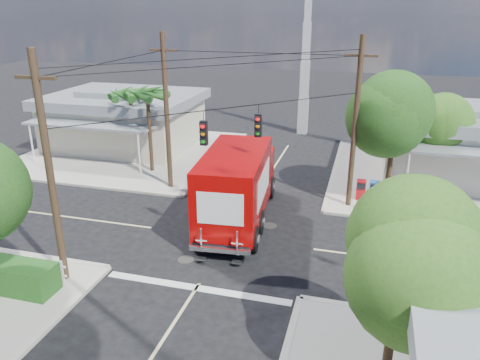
% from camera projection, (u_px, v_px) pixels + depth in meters
% --- Properties ---
extents(ground, '(120.00, 120.00, 0.00)m').
position_uv_depth(ground, '(229.00, 238.00, 22.03)').
color(ground, black).
rests_on(ground, ground).
extents(sidewalk_ne, '(14.12, 14.12, 0.14)m').
position_uv_depth(sidewalk_ne, '(446.00, 180.00, 29.08)').
color(sidewalk_ne, '#ACA79C').
rests_on(sidewalk_ne, ground).
extents(sidewalk_nw, '(14.12, 14.12, 0.14)m').
position_uv_depth(sidewalk_nw, '(131.00, 152.00, 34.55)').
color(sidewalk_nw, '#ACA79C').
rests_on(sidewalk_nw, ground).
extents(road_markings, '(32.00, 32.00, 0.01)m').
position_uv_depth(road_markings, '(219.00, 253.00, 20.71)').
color(road_markings, beige).
rests_on(road_markings, ground).
extents(building_ne, '(11.80, 10.20, 4.50)m').
position_uv_depth(building_ne, '(478.00, 143.00, 28.86)').
color(building_ne, beige).
rests_on(building_ne, sidewalk_ne).
extents(building_nw, '(10.80, 10.20, 4.30)m').
position_uv_depth(building_nw, '(125.00, 118.00, 35.50)').
color(building_nw, beige).
rests_on(building_nw, sidewalk_nw).
extents(radio_tower, '(0.80, 0.80, 17.00)m').
position_uv_depth(radio_tower, '(305.00, 66.00, 37.95)').
color(radio_tower, silver).
rests_on(radio_tower, ground).
extents(tree_ne_front, '(4.21, 4.14, 6.66)m').
position_uv_depth(tree_ne_front, '(396.00, 117.00, 24.63)').
color(tree_ne_front, '#422D1C').
rests_on(tree_ne_front, sidewalk_ne).
extents(tree_ne_back, '(3.77, 3.66, 5.82)m').
position_uv_depth(tree_ne_back, '(442.00, 121.00, 26.17)').
color(tree_ne_back, '#422D1C').
rests_on(tree_ne_back, sidewalk_ne).
extents(tree_se, '(3.67, 3.54, 5.62)m').
position_uv_depth(tree_se, '(402.00, 259.00, 12.32)').
color(tree_se, '#422D1C').
rests_on(tree_se, sidewalk_se).
extents(palm_nw_front, '(3.01, 3.08, 5.59)m').
position_uv_depth(palm_nw_front, '(147.00, 95.00, 28.90)').
color(palm_nw_front, '#422D1C').
rests_on(palm_nw_front, sidewalk_nw).
extents(palm_nw_back, '(3.01, 3.08, 5.19)m').
position_uv_depth(palm_nw_back, '(130.00, 96.00, 30.89)').
color(palm_nw_back, '#422D1C').
rests_on(palm_nw_back, sidewalk_nw).
extents(utility_poles, '(12.00, 10.68, 9.00)m').
position_uv_depth(utility_poles, '(206.00, 131.00, 22.23)').
color(utility_poles, '#473321').
rests_on(utility_poles, ground).
extents(picket_fence, '(5.94, 0.06, 1.00)m').
position_uv_depth(picket_fence, '(2.00, 261.00, 18.71)').
color(picket_fence, silver).
rests_on(picket_fence, sidewalk_sw).
extents(vending_boxes, '(1.90, 0.50, 1.10)m').
position_uv_depth(vending_boxes, '(374.00, 191.00, 25.75)').
color(vending_boxes, '#AD0C12').
rests_on(vending_boxes, sidewalk_ne).
extents(delivery_truck, '(3.57, 9.10, 3.85)m').
position_uv_depth(delivery_truck, '(238.00, 185.00, 23.13)').
color(delivery_truck, black).
rests_on(delivery_truck, ground).
extents(parked_car, '(6.52, 4.09, 1.68)m').
position_uv_depth(parked_car, '(471.00, 236.00, 20.44)').
color(parked_car, silver).
rests_on(parked_car, ground).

